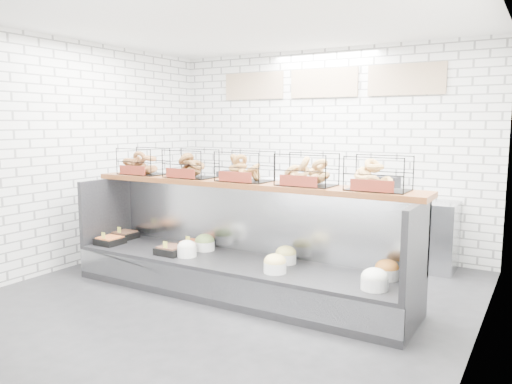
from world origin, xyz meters
The scene contains 5 objects.
ground centered at (0.00, 0.00, 0.00)m, with size 5.50×5.50×0.00m, color black.
room_shell centered at (0.00, 0.60, 2.06)m, with size 5.02×5.51×3.01m.
display_case centered at (0.00, 0.35, 0.32)m, with size 4.00×0.90×1.20m.
bagel_shelf centered at (0.00, 0.52, 1.38)m, with size 4.10×0.50×0.40m.
prep_counter centered at (-0.01, 2.43, 0.47)m, with size 4.00×0.60×1.20m.
Camera 1 is at (2.97, -4.23, 1.91)m, focal length 35.00 mm.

